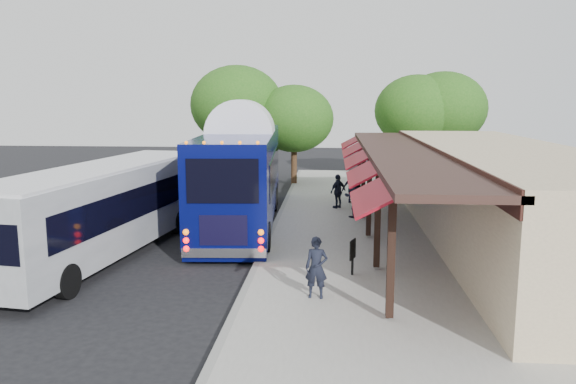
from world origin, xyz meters
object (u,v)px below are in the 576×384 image
(ped_b, at_px, (355,196))
(ped_d, at_px, (352,186))
(ped_a, at_px, (316,268))
(ped_c, at_px, (338,191))
(sign_board, at_px, (353,251))
(coach_bus, at_px, (242,171))
(city_bus, at_px, (104,207))

(ped_b, bearing_deg, ped_d, -102.24)
(ped_a, xyz_separation_m, ped_d, (1.38, 13.79, 0.02))
(ped_a, xyz_separation_m, ped_c, (0.67, 12.31, 0.00))
(sign_board, bearing_deg, ped_a, -97.30)
(ped_a, height_order, ped_d, ped_d)
(coach_bus, bearing_deg, ped_b, 5.18)
(ped_a, xyz_separation_m, ped_b, (1.38, 10.23, 0.12))
(city_bus, xyz_separation_m, ped_c, (7.94, 8.37, -0.75))
(ped_a, bearing_deg, city_bus, 155.90)
(ped_c, height_order, ped_d, ped_d)
(ped_b, bearing_deg, city_bus, 23.80)
(ped_a, xyz_separation_m, sign_board, (1.00, 1.99, -0.09))
(ped_d, xyz_separation_m, sign_board, (-0.38, -11.80, -0.11))
(city_bus, distance_m, ped_b, 10.71)
(city_bus, height_order, ped_a, city_bus)
(ped_c, relative_size, ped_d, 0.98)
(ped_a, bearing_deg, ped_b, 86.69)
(coach_bus, relative_size, ped_b, 7.10)
(ped_d, bearing_deg, sign_board, 107.84)
(city_bus, height_order, sign_board, city_bus)
(city_bus, bearing_deg, ped_d, 56.15)
(coach_bus, distance_m, ped_c, 5.20)
(ped_a, bearing_deg, sign_board, 67.61)
(ped_a, height_order, ped_b, ped_b)
(coach_bus, bearing_deg, ped_d, 37.85)
(coach_bus, distance_m, ped_a, 10.15)
(ped_b, relative_size, ped_d, 1.12)
(sign_board, bearing_deg, ped_c, 111.29)
(coach_bus, xyz_separation_m, ped_a, (3.47, -9.45, -1.29))
(city_bus, height_order, ped_b, city_bus)
(city_bus, xyz_separation_m, ped_d, (8.65, 9.85, -0.73))
(coach_bus, height_order, ped_c, coach_bus)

